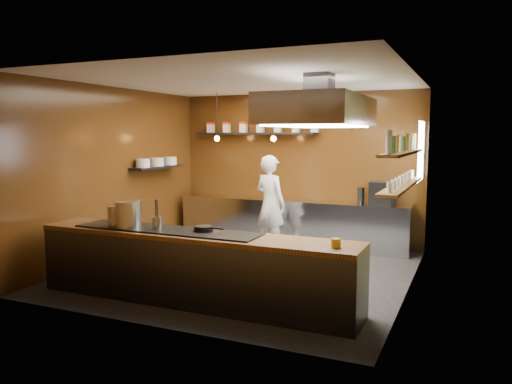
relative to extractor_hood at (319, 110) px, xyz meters
The scene contains 26 objects.
floor 2.85m from the extractor_hood, 162.90° to the left, with size 5.00×5.00×0.00m, color black.
back_wall 3.33m from the extractor_hood, 114.15° to the left, with size 5.00×5.00×0.00m, color #3E1F0B.
left_wall 3.95m from the extractor_hood, behind, with size 5.00×5.00×0.00m, color #3E1F0B.
right_wall 1.62m from the extractor_hood, 18.43° to the left, with size 5.00×5.00×0.00m, color #454527.
ceiling 1.45m from the extractor_hood, 162.90° to the left, with size 5.00×5.00×0.00m, color silver.
window_pane 2.47m from the extractor_hood, 61.29° to the left, with size 1.00×1.00×0.00m, color white.
prep_counter 3.54m from the extractor_hood, 116.83° to the left, with size 4.60×0.65×0.90m, color silver.
pass_counter 2.70m from the extractor_hood, 137.38° to the right, with size 4.40×0.72×0.94m.
tin_shelf 3.54m from the extractor_hood, 128.56° to the left, with size 2.60×0.26×0.04m, color black.
plate_shelf 4.02m from the extractor_hood, 158.96° to the left, with size 0.30×1.40×0.04m, color black.
bottle_shelf_upper 1.38m from the extractor_hood, 33.94° to the left, with size 0.26×2.80×0.04m, color olive.
bottle_shelf_lower 1.64m from the extractor_hood, 33.94° to the left, with size 0.26×2.80×0.04m, color olive.
extractor_hood is the anchor object (origin of this frame).
pendant_left 3.44m from the extractor_hood, 142.13° to the left, with size 0.10×0.10×0.95m.
pendant_right 2.60m from the extractor_hood, 125.54° to the left, with size 0.10×0.10×0.95m.
storage_tins 3.44m from the extractor_hood, 126.60° to the left, with size 2.43×0.13×0.22m.
plate_stacks 3.99m from the extractor_hood, 158.96° to the left, with size 0.26×1.16×0.16m.
bottles 1.33m from the extractor_hood, 33.94° to the left, with size 0.06×2.66×0.24m.
wine_glasses 1.59m from the extractor_hood, 33.94° to the left, with size 0.07×2.37×0.13m.
stockpot_large 2.95m from the extractor_hood, 150.69° to the right, with size 0.36×0.36×0.35m, color silver.
stockpot_small 3.09m from the extractor_hood, 152.98° to the right, with size 0.29×0.29×0.27m, color #B8BAC0.
utensil_crock 2.66m from the extractor_hood, 146.36° to the right, with size 0.13×0.13×0.16m, color #B7B9BE.
frying_pan 2.24m from the extractor_hood, 136.68° to the right, with size 0.42×0.25×0.06m.
butter_jar 2.08m from the extractor_hood, 64.77° to the right, with size 0.11×0.11×0.10m, color gold.
espresso_machine 2.99m from the extractor_hood, 80.10° to the left, with size 0.42×0.40×0.42m, color black.
chef 2.79m from the extractor_hood, 128.77° to the left, with size 0.66×0.43×1.81m, color silver.
Camera 1 is at (3.28, -7.04, 2.17)m, focal length 35.00 mm.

